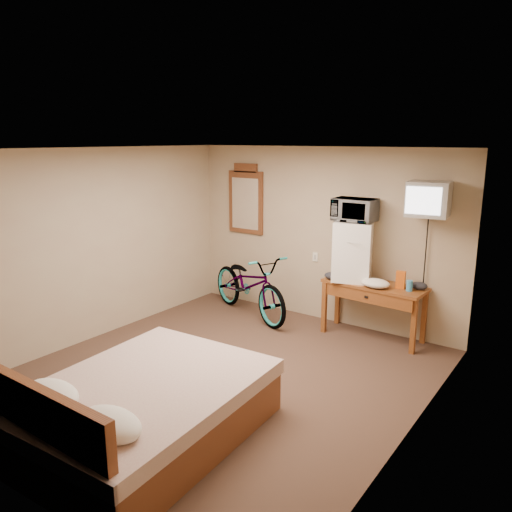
% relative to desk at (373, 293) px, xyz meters
% --- Properties ---
extents(room, '(4.60, 4.64, 2.50)m').
position_rel_desk_xyz_m(room, '(-0.94, -2.00, 0.62)').
color(room, '#3D2A1E').
rests_on(room, ground).
extents(desk, '(1.36, 0.58, 0.75)m').
position_rel_desk_xyz_m(desk, '(0.00, 0.00, 0.00)').
color(desk, brown).
rests_on(desk, floor).
extents(mini_fridge, '(0.60, 0.59, 0.80)m').
position_rel_desk_xyz_m(mini_fridge, '(-0.33, 0.04, 0.52)').
color(mini_fridge, white).
rests_on(mini_fridge, desk).
extents(microwave, '(0.56, 0.39, 0.30)m').
position_rel_desk_xyz_m(microwave, '(-0.33, 0.04, 1.07)').
color(microwave, white).
rests_on(microwave, mini_fridge).
extents(snack_bag, '(0.12, 0.08, 0.23)m').
position_rel_desk_xyz_m(snack_bag, '(0.35, 0.03, 0.23)').
color(snack_bag, '#CE5612').
rests_on(snack_bag, desk).
extents(blue_cup, '(0.08, 0.08, 0.14)m').
position_rel_desk_xyz_m(blue_cup, '(0.48, -0.02, 0.19)').
color(blue_cup, '#388ABF').
rests_on(blue_cup, desk).
extents(cloth_cream, '(0.36, 0.28, 0.11)m').
position_rel_desk_xyz_m(cloth_cream, '(0.08, -0.12, 0.18)').
color(cloth_cream, white).
rests_on(cloth_cream, desk).
extents(cloth_dark_a, '(0.26, 0.19, 0.10)m').
position_rel_desk_xyz_m(cloth_dark_a, '(-0.53, -0.09, 0.17)').
color(cloth_dark_a, black).
rests_on(cloth_dark_a, desk).
extents(cloth_dark_b, '(0.21, 0.17, 0.09)m').
position_rel_desk_xyz_m(cloth_dark_b, '(0.56, 0.12, 0.17)').
color(cloth_dark_b, black).
rests_on(cloth_dark_b, desk).
extents(crt_television, '(0.52, 0.60, 0.42)m').
position_rel_desk_xyz_m(crt_television, '(0.62, 0.02, 1.28)').
color(crt_television, black).
rests_on(crt_television, room).
extents(wall_mirror, '(0.64, 0.04, 1.09)m').
position_rel_desk_xyz_m(wall_mirror, '(-2.27, 0.27, 1.04)').
color(wall_mirror, brown).
rests_on(wall_mirror, room).
extents(bicycle, '(1.96, 1.28, 0.97)m').
position_rel_desk_xyz_m(bicycle, '(-1.84, -0.23, -0.14)').
color(bicycle, black).
rests_on(bicycle, floor).
extents(bed, '(1.74, 2.24, 0.90)m').
position_rel_desk_xyz_m(bed, '(-0.75, -3.37, -0.34)').
color(bed, brown).
rests_on(bed, floor).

